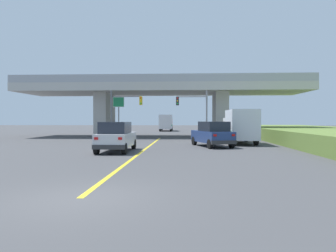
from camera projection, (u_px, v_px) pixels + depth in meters
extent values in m
plane|color=#424244|center=(162.00, 137.00, 39.82)|extent=(160.00, 160.00, 0.00)
cube|color=#B7B5AD|center=(162.00, 89.00, 39.70)|extent=(35.61, 8.62, 0.97)
cube|color=#A8A69F|center=(105.00, 115.00, 40.16)|extent=(1.53, 5.17, 5.54)
cube|color=#A8A69F|center=(220.00, 115.00, 39.37)|extent=(1.53, 5.17, 5.54)
cube|color=#9EA0A5|center=(159.00, 78.00, 35.53)|extent=(35.61, 0.20, 0.90)
cube|color=#9EA0A5|center=(164.00, 86.00, 43.83)|extent=(35.61, 0.20, 0.90)
cube|color=yellow|center=(145.00, 149.00, 22.64)|extent=(0.20, 28.17, 0.01)
cube|color=silver|center=(117.00, 140.00, 21.20)|extent=(1.96, 4.69, 0.90)
cube|color=#1E232D|center=(115.00, 128.00, 20.83)|extent=(1.72, 2.58, 0.76)
cube|color=#2D2D30|center=(108.00, 147.00, 18.91)|extent=(2.00, 0.20, 0.28)
cube|color=red|center=(96.00, 138.00, 18.87)|extent=(0.24, 0.06, 0.16)
cube|color=red|center=(120.00, 139.00, 18.79)|extent=(0.24, 0.06, 0.16)
cylinder|color=black|center=(110.00, 144.00, 23.05)|extent=(0.26, 0.72, 0.72)
cylinder|color=black|center=(134.00, 144.00, 22.95)|extent=(0.26, 0.72, 0.72)
cylinder|color=black|center=(96.00, 149.00, 19.46)|extent=(0.26, 0.72, 0.72)
cylinder|color=black|center=(124.00, 149.00, 19.37)|extent=(0.26, 0.72, 0.72)
cube|color=navy|center=(212.00, 137.00, 25.09)|extent=(3.28, 5.03, 0.90)
cube|color=#1E232D|center=(214.00, 126.00, 24.74)|extent=(2.42, 2.96, 0.76)
cube|color=#2D2D30|center=(224.00, 142.00, 22.90)|extent=(1.97, 0.79, 0.28)
cube|color=red|center=(215.00, 135.00, 22.63)|extent=(0.25, 0.13, 0.16)
cube|color=red|center=(233.00, 135.00, 23.00)|extent=(0.25, 0.13, 0.16)
cylinder|color=black|center=(194.00, 141.00, 26.60)|extent=(0.47, 0.76, 0.72)
cylinder|color=black|center=(213.00, 140.00, 27.05)|extent=(0.47, 0.76, 0.72)
cylinder|color=black|center=(210.00, 144.00, 23.16)|extent=(0.47, 0.76, 0.72)
cylinder|color=black|center=(232.00, 144.00, 23.60)|extent=(0.47, 0.76, 0.72)
cube|color=silver|center=(236.00, 127.00, 30.58)|extent=(2.20, 2.00, 1.90)
cube|color=silver|center=(242.00, 125.00, 27.34)|extent=(2.31, 4.47, 2.59)
cube|color=#197F4C|center=(242.00, 132.00, 27.36)|extent=(2.33, 4.38, 0.24)
cylinder|color=black|center=(225.00, 137.00, 30.65)|extent=(0.30, 0.90, 0.90)
cylinder|color=black|center=(246.00, 137.00, 30.55)|extent=(0.30, 0.90, 0.90)
cylinder|color=black|center=(232.00, 140.00, 26.31)|extent=(0.30, 0.90, 0.90)
cylinder|color=black|center=(256.00, 140.00, 26.20)|extent=(0.30, 0.90, 0.90)
cylinder|color=slate|center=(207.00, 115.00, 34.36)|extent=(0.18, 0.18, 5.38)
cylinder|color=slate|center=(192.00, 97.00, 34.41)|extent=(3.23, 0.12, 0.12)
cube|color=#232326|center=(177.00, 101.00, 34.50)|extent=(0.32, 0.26, 0.96)
sphere|color=red|center=(177.00, 98.00, 34.35)|extent=(0.16, 0.16, 0.16)
sphere|color=gold|center=(177.00, 101.00, 34.35)|extent=(0.16, 0.16, 0.16)
sphere|color=green|center=(177.00, 104.00, 34.36)|extent=(0.16, 0.16, 0.16)
cylinder|color=#56595E|center=(111.00, 115.00, 34.95)|extent=(0.18, 0.18, 5.45)
cylinder|color=#56595E|center=(126.00, 96.00, 34.82)|extent=(3.35, 0.12, 0.12)
cube|color=gold|center=(141.00, 101.00, 34.74)|extent=(0.32, 0.26, 0.96)
sphere|color=red|center=(141.00, 98.00, 34.59)|extent=(0.16, 0.16, 0.16)
sphere|color=gold|center=(141.00, 101.00, 34.59)|extent=(0.16, 0.16, 0.16)
sphere|color=green|center=(141.00, 103.00, 34.60)|extent=(0.16, 0.16, 0.16)
cylinder|color=slate|center=(119.00, 117.00, 36.54)|extent=(0.14, 0.14, 4.99)
cube|color=#197242|center=(119.00, 102.00, 36.45)|extent=(1.25, 0.08, 1.08)
cube|color=white|center=(119.00, 102.00, 36.44)|extent=(1.33, 0.04, 1.16)
cube|color=red|center=(167.00, 123.00, 62.24)|extent=(2.20, 2.00, 1.90)
cube|color=silver|center=(166.00, 122.00, 58.79)|extent=(2.31, 4.90, 2.63)
cube|color=#197F4C|center=(166.00, 125.00, 58.80)|extent=(2.33, 4.80, 0.24)
cylinder|color=black|center=(162.00, 128.00, 62.31)|extent=(0.30, 0.90, 0.90)
cylinder|color=black|center=(172.00, 128.00, 62.21)|extent=(0.30, 0.90, 0.90)
cylinder|color=black|center=(160.00, 129.00, 57.65)|extent=(0.30, 0.90, 0.90)
cylinder|color=black|center=(171.00, 129.00, 57.54)|extent=(0.30, 0.90, 0.90)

